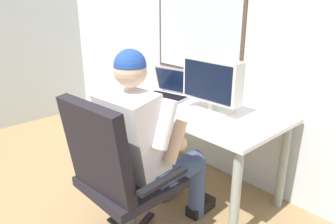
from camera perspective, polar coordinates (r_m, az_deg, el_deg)
The scene contains 7 objects.
wall_rear at distance 2.63m, azimuth 14.56°, elevation 17.23°, with size 5.35×0.08×2.90m.
desk at distance 2.59m, azimuth 4.12°, elevation -1.06°, with size 1.45×0.73×0.72m.
office_chair at distance 1.99m, azimuth -9.16°, elevation -9.94°, with size 0.64×0.58×1.02m.
person_seated at distance 2.10m, azimuth -3.47°, elevation -5.21°, with size 0.55×0.80×1.26m.
crt_monitor at distance 2.36m, azimuth 7.68°, elevation 5.15°, with size 0.46×0.23×0.39m.
laptop at distance 2.75m, azimuth 0.06°, elevation 3.92°, with size 0.41×0.37×0.23m.
wine_glass at distance 2.76m, azimuth -6.26°, elevation 4.79°, with size 0.08×0.08×0.14m.
Camera 1 is at (1.42, 0.39, 1.55)m, focal length 35.04 mm.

